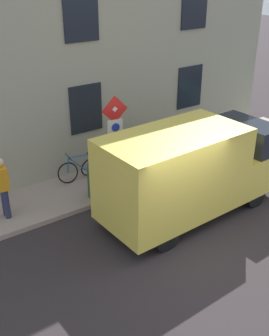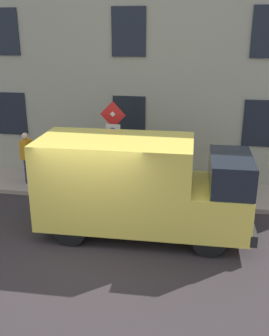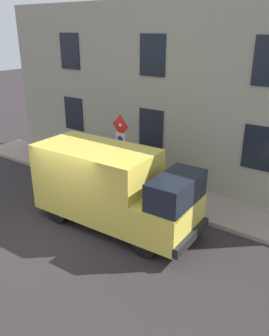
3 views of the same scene
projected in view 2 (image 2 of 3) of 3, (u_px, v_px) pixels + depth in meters
ground_plane at (93, 245)px, 9.61m from camera, size 80.00×80.00×0.00m
sidewalk_slab at (123, 188)px, 12.90m from camera, size 2.04×17.54×0.14m
building_facade at (131, 80)px, 13.05m from camera, size 0.75×15.54×6.89m
sign_post_stacked at (113, 136)px, 11.52m from camera, size 0.17×0.56×2.82m
delivery_van at (139, 185)px, 9.78m from camera, size 2.18×5.39×2.50m
bicycle_orange at (157, 173)px, 13.01m from camera, size 0.46×1.72×0.89m
bicycle_green at (135, 171)px, 13.14m from camera, size 0.46×1.71×0.89m
bicycle_blue at (112, 170)px, 13.28m from camera, size 0.46×1.72×0.89m
pedestrian at (27, 156)px, 12.91m from camera, size 0.41×0.28×1.72m
litter_bin at (96, 179)px, 12.23m from camera, size 0.44×0.44×0.90m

